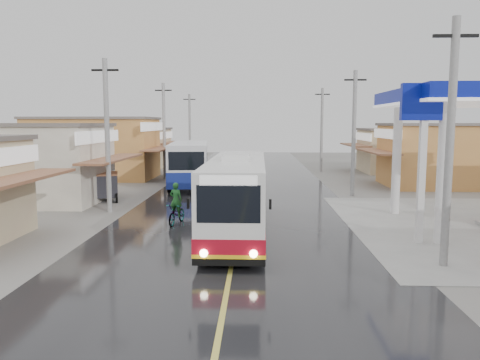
{
  "coord_description": "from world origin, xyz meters",
  "views": [
    {
      "loc": [
        0.84,
        -15.22,
        4.7
      ],
      "look_at": [
        0.07,
        5.51,
        2.17
      ],
      "focal_mm": 35.0,
      "sensor_mm": 36.0,
      "label": 1
    }
  ],
  "objects": [
    {
      "name": "ground",
      "position": [
        0.0,
        0.0,
        0.0
      ],
      "size": [
        120.0,
        120.0,
        0.0
      ],
      "primitive_type": "plane",
      "color": "slate",
      "rests_on": "ground"
    },
    {
      "name": "shopfronts_left",
      "position": [
        -13.0,
        18.0,
        0.0
      ],
      "size": [
        11.0,
        44.0,
        5.2
      ],
      "primitive_type": null,
      "color": "tan",
      "rests_on": "ground"
    },
    {
      "name": "coach_bus",
      "position": [
        -0.0,
        4.33,
        1.66
      ],
      "size": [
        2.65,
        11.06,
        3.44
      ],
      "rotation": [
        0.0,
        0.0,
        -0.01
      ],
      "color": "silver",
      "rests_on": "road"
    },
    {
      "name": "tricycle_near",
      "position": [
        -8.32,
        12.51,
        0.98
      ],
      "size": [
        2.01,
        2.37,
        1.71
      ],
      "rotation": [
        0.0,
        0.0,
        0.28
      ],
      "color": "#26262D",
      "rests_on": "ground"
    },
    {
      "name": "utility_poles_left",
      "position": [
        -7.0,
        16.0,
        0.0
      ],
      "size": [
        1.6,
        50.0,
        8.0
      ],
      "primitive_type": null,
      "color": "gray",
      "rests_on": "ground"
    },
    {
      "name": "centre_line",
      "position": [
        0.0,
        15.0,
        0.02
      ],
      "size": [
        0.15,
        90.0,
        0.01
      ],
      "primitive_type": "cube",
      "color": "#D8CC4C",
      "rests_on": "road"
    },
    {
      "name": "road",
      "position": [
        0.0,
        15.0,
        0.01
      ],
      "size": [
        12.0,
        90.0,
        0.02
      ],
      "primitive_type": "cube",
      "color": "black",
      "rests_on": "ground"
    },
    {
      "name": "cyclist",
      "position": [
        -2.91,
        6.1,
        0.65
      ],
      "size": [
        1.0,
        1.93,
        1.99
      ],
      "rotation": [
        0.0,
        0.0,
        -0.2
      ],
      "color": "black",
      "rests_on": "ground"
    },
    {
      "name": "utility_poles_right",
      "position": [
        7.0,
        15.0,
        0.0
      ],
      "size": [
        1.6,
        36.0,
        8.0
      ],
      "primitive_type": null,
      "color": "gray",
      "rests_on": "ground"
    },
    {
      "name": "second_bus",
      "position": [
        -4.19,
        19.23,
        1.74
      ],
      "size": [
        3.62,
        9.97,
        3.24
      ],
      "rotation": [
        0.0,
        0.0,
        0.1
      ],
      "color": "silver",
      "rests_on": "road"
    }
  ]
}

